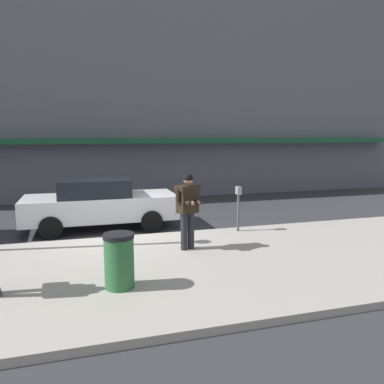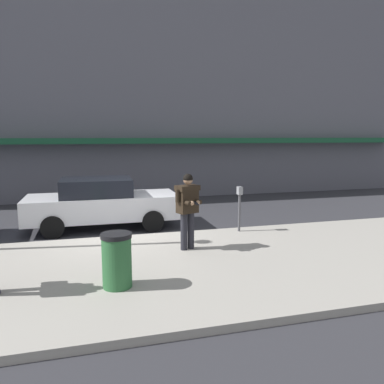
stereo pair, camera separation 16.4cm
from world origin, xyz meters
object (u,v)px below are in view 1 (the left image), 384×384
object	(u,v)px
parked_sedan_mid	(100,203)
trash_bin	(119,260)
man_texting_on_phone	(188,203)
parking_meter	(238,202)

from	to	relation	value
parked_sedan_mid	trash_bin	distance (m)	5.09
parked_sedan_mid	man_texting_on_phone	distance (m)	3.77
man_texting_on_phone	trash_bin	bearing A→B (deg)	-133.92
man_texting_on_phone	trash_bin	xyz separation A→B (m)	(-1.78, -1.85, -0.62)
man_texting_on_phone	parking_meter	world-z (taller)	man_texting_on_phone
parked_sedan_mid	parking_meter	distance (m)	4.20
trash_bin	parked_sedan_mid	bearing A→B (deg)	91.07
man_texting_on_phone	parking_meter	size ratio (longest dim) A/B	1.42
man_texting_on_phone	parked_sedan_mid	bearing A→B (deg)	120.03
parked_sedan_mid	parking_meter	xyz separation A→B (m)	(3.70, -1.98, 0.18)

